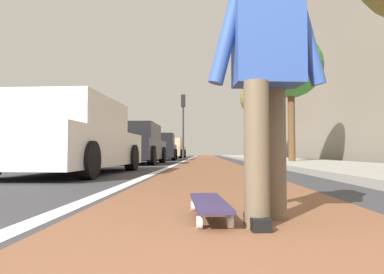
{
  "coord_description": "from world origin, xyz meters",
  "views": [
    {
      "loc": [
        -0.91,
        0.16,
        0.42
      ],
      "look_at": [
        9.09,
        0.52,
        0.86
      ],
      "focal_mm": 33.18,
      "sensor_mm": 36.0,
      "label": 1
    }
  ],
  "objects": [
    {
      "name": "parked_car_far",
      "position": [
        18.88,
        2.76,
        0.7
      ],
      "size": [
        4.42,
        2.16,
        1.47
      ],
      "color": "black",
      "rests_on": "ground"
    },
    {
      "name": "bike_lane_paint",
      "position": [
        24.0,
        0.0,
        0.0
      ],
      "size": [
        56.0,
        2.07,
        0.0
      ],
      "primitive_type": "cube",
      "color": "brown",
      "rests_on": "ground"
    },
    {
      "name": "skater_person",
      "position": [
        1.21,
        -0.21,
        0.94
      ],
      "size": [
        0.48,
        0.72,
        1.64
      ],
      "color": "brown",
      "rests_on": "ground"
    },
    {
      "name": "parked_car_end",
      "position": [
        25.8,
        2.72,
        0.72
      ],
      "size": [
        4.49,
        2.09,
        1.49
      ],
      "color": "tan",
      "rests_on": "ground"
    },
    {
      "name": "parked_car_mid",
      "position": [
        12.14,
        2.8,
        0.72
      ],
      "size": [
        4.42,
        2.04,
        1.49
      ],
      "color": "black",
      "rests_on": "ground"
    },
    {
      "name": "traffic_light",
      "position": [
        22.33,
        1.59,
        2.93
      ],
      "size": [
        0.33,
        0.28,
        4.24
      ],
      "color": "#2D2D2D",
      "rests_on": "ground"
    },
    {
      "name": "building_facade",
      "position": [
        22.0,
        -6.38,
        5.53
      ],
      "size": [
        40.0,
        1.2,
        11.06
      ],
      "primitive_type": "cube",
      "color": "gray",
      "rests_on": "ground"
    },
    {
      "name": "sidewalk_curb",
      "position": [
        18.0,
        -3.38,
        0.06
      ],
      "size": [
        52.0,
        3.2,
        0.12
      ],
      "primitive_type": "cube",
      "color": "#9E9B93",
      "rests_on": "ground"
    },
    {
      "name": "street_tree_far",
      "position": [
        20.54,
        -2.98,
        3.61
      ],
      "size": [
        2.0,
        2.0,
        4.69
      ],
      "color": "brown",
      "rests_on": "ground"
    },
    {
      "name": "parked_car_near",
      "position": [
        5.92,
        2.74,
        0.69
      ],
      "size": [
        4.61,
        1.96,
        1.46
      ],
      "color": "silver",
      "rests_on": "ground"
    },
    {
      "name": "ground_plane",
      "position": [
        10.0,
        0.0,
        0.0
      ],
      "size": [
        80.0,
        80.0,
        0.0
      ],
      "primitive_type": "plane",
      "color": "#38383D"
    },
    {
      "name": "skateboard",
      "position": [
        1.36,
        0.13,
        0.09
      ],
      "size": [
        0.85,
        0.28,
        0.11
      ],
      "color": "white",
      "rests_on": "ground"
    },
    {
      "name": "street_tree_mid",
      "position": [
        11.99,
        -2.98,
        3.55
      ],
      "size": [
        2.31,
        2.31,
        4.73
      ],
      "color": "brown",
      "rests_on": "ground"
    },
    {
      "name": "lane_stripe_white",
      "position": [
        20.0,
        1.19,
        0.0
      ],
      "size": [
        52.0,
        0.16,
        0.01
      ],
      "primitive_type": "cube",
      "color": "silver",
      "rests_on": "ground"
    }
  ]
}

